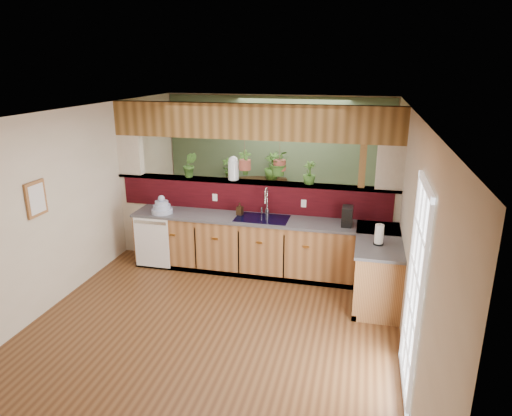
% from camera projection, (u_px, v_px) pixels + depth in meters
% --- Properties ---
extents(ground, '(4.60, 7.00, 0.01)m').
position_uv_depth(ground, '(229.00, 299.00, 6.45)').
color(ground, '#57341A').
rests_on(ground, ground).
extents(ceiling, '(4.60, 7.00, 0.01)m').
position_uv_depth(ceiling, '(226.00, 112.00, 5.66)').
color(ceiling, brown).
rests_on(ceiling, ground).
extents(wall_back, '(4.60, 0.02, 2.60)m').
position_uv_depth(wall_back, '(277.00, 160.00, 9.30)').
color(wall_back, beige).
rests_on(wall_back, ground).
extents(wall_front, '(4.60, 0.02, 2.60)m').
position_uv_depth(wall_front, '(63.00, 382.00, 2.81)').
color(wall_front, beige).
rests_on(wall_front, ground).
extents(wall_left, '(0.02, 7.00, 2.60)m').
position_uv_depth(wall_left, '(75.00, 200.00, 6.56)').
color(wall_left, beige).
rests_on(wall_left, ground).
extents(wall_right, '(0.02, 7.00, 2.60)m').
position_uv_depth(wall_right, '(409.00, 225.00, 5.54)').
color(wall_right, beige).
rests_on(wall_right, ground).
extents(pass_through_partition, '(4.60, 0.21, 2.60)m').
position_uv_depth(pass_through_partition, '(254.00, 193.00, 7.33)').
color(pass_through_partition, beige).
rests_on(pass_through_partition, ground).
extents(pass_through_ledge, '(4.60, 0.21, 0.04)m').
position_uv_depth(pass_through_ledge, '(252.00, 182.00, 7.28)').
color(pass_through_ledge, brown).
rests_on(pass_through_ledge, ground).
extents(header_beam, '(4.60, 0.15, 0.55)m').
position_uv_depth(header_beam, '(252.00, 122.00, 6.99)').
color(header_beam, brown).
rests_on(header_beam, ground).
extents(sage_backwall, '(4.55, 0.02, 2.55)m').
position_uv_depth(sage_backwall, '(277.00, 160.00, 9.28)').
color(sage_backwall, '#495F41').
rests_on(sage_backwall, ground).
extents(countertop, '(4.14, 1.52, 0.90)m').
position_uv_depth(countertop, '(298.00, 252.00, 6.93)').
color(countertop, brown).
rests_on(countertop, ground).
extents(dishwasher, '(0.58, 0.03, 0.82)m').
position_uv_depth(dishwasher, '(152.00, 243.00, 7.25)').
color(dishwasher, white).
rests_on(dishwasher, ground).
extents(navy_sink, '(0.82, 0.50, 0.18)m').
position_uv_depth(navy_sink, '(262.00, 223.00, 7.05)').
color(navy_sink, black).
rests_on(navy_sink, countertop).
extents(french_door, '(0.06, 1.02, 2.16)m').
position_uv_depth(french_door, '(414.00, 293.00, 4.42)').
color(french_door, white).
rests_on(french_door, ground).
extents(framed_print, '(0.04, 0.35, 0.45)m').
position_uv_depth(framed_print, '(36.00, 199.00, 5.74)').
color(framed_print, brown).
rests_on(framed_print, wall_left).
extents(faucet, '(0.20, 0.20, 0.46)m').
position_uv_depth(faucet, '(266.00, 200.00, 7.09)').
color(faucet, '#B7B7B2').
rests_on(faucet, countertop).
extents(dish_stack, '(0.34, 0.34, 0.29)m').
position_uv_depth(dish_stack, '(162.00, 208.00, 7.24)').
color(dish_stack, '#9DA9CB').
rests_on(dish_stack, countertop).
extents(soap_dispenser, '(0.11, 0.11, 0.20)m').
position_uv_depth(soap_dispenser, '(240.00, 209.00, 7.15)').
color(soap_dispenser, '#332212').
rests_on(soap_dispenser, countertop).
extents(coffee_maker, '(0.15, 0.26, 0.29)m').
position_uv_depth(coffee_maker, '(347.00, 217.00, 6.67)').
color(coffee_maker, black).
rests_on(coffee_maker, countertop).
extents(paper_towel, '(0.14, 0.14, 0.29)m').
position_uv_depth(paper_towel, '(379.00, 235.00, 5.97)').
color(paper_towel, black).
rests_on(paper_towel, countertop).
extents(glass_jar, '(0.17, 0.17, 0.38)m').
position_uv_depth(glass_jar, '(233.00, 168.00, 7.29)').
color(glass_jar, silver).
rests_on(glass_jar, pass_through_ledge).
extents(ledge_plant_left, '(0.27, 0.24, 0.42)m').
position_uv_depth(ledge_plant_left, '(190.00, 165.00, 7.45)').
color(ledge_plant_left, '#2F561E').
rests_on(ledge_plant_left, pass_through_ledge).
extents(ledge_plant_right, '(0.26, 0.26, 0.36)m').
position_uv_depth(ledge_plant_right, '(309.00, 173.00, 7.02)').
color(ledge_plant_right, '#2F561E').
rests_on(ledge_plant_right, pass_through_ledge).
extents(hanging_plant_a, '(0.23, 0.19, 0.52)m').
position_uv_depth(hanging_plant_a, '(245.00, 155.00, 7.18)').
color(hanging_plant_a, brown).
rests_on(hanging_plant_a, header_beam).
extents(hanging_plant_b, '(0.42, 0.38, 0.54)m').
position_uv_depth(hanging_plant_b, '(280.00, 151.00, 7.03)').
color(hanging_plant_b, brown).
rests_on(hanging_plant_b, header_beam).
extents(shelving_console, '(1.38, 0.89, 0.90)m').
position_uv_depth(shelving_console, '(253.00, 199.00, 9.41)').
color(shelving_console, black).
rests_on(shelving_console, ground).
extents(shelf_plant_a, '(0.22, 0.17, 0.39)m').
position_uv_depth(shelf_plant_a, '(227.00, 167.00, 9.33)').
color(shelf_plant_a, '#2F561E').
rests_on(shelf_plant_a, shelving_console).
extents(shelf_plant_b, '(0.40, 0.40, 0.54)m').
position_uv_depth(shelf_plant_b, '(272.00, 166.00, 9.10)').
color(shelf_plant_b, '#2F561E').
rests_on(shelf_plant_b, shelving_console).
extents(floor_plant, '(0.68, 0.61, 0.67)m').
position_uv_depth(floor_plant, '(302.00, 219.00, 8.74)').
color(floor_plant, '#2F561E').
rests_on(floor_plant, ground).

